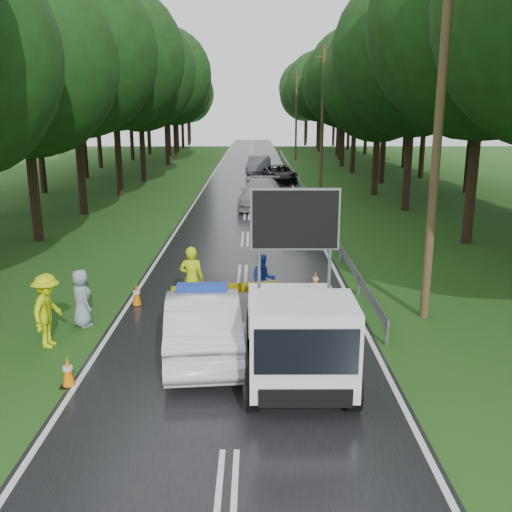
{
  "coord_description": "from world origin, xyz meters",
  "views": [
    {
      "loc": [
        0.43,
        -13.12,
        5.67
      ],
      "look_at": [
        0.47,
        3.88,
        1.3
      ],
      "focal_mm": 40.0,
      "sensor_mm": 36.0,
      "label": 1
    }
  ],
  "objects_px": {
    "queue_car_third": "(280,174)",
    "queue_car_fourth": "(259,165)",
    "civilian": "(263,280)",
    "queue_car_second": "(261,193)",
    "work_truck": "(298,331)",
    "police_sedan": "(203,322)",
    "queue_car_first": "(298,213)",
    "barrier": "(224,294)",
    "officer": "(192,279)"
  },
  "relations": [
    {
      "from": "work_truck",
      "to": "barrier",
      "type": "height_order",
      "value": "work_truck"
    },
    {
      "from": "work_truck",
      "to": "queue_car_second",
      "type": "bearing_deg",
      "value": 91.26
    },
    {
      "from": "police_sedan",
      "to": "officer",
      "type": "bearing_deg",
      "value": -84.83
    },
    {
      "from": "barrier",
      "to": "queue_car_third",
      "type": "distance_m",
      "value": 31.6
    },
    {
      "from": "queue_car_first",
      "to": "queue_car_fourth",
      "type": "relative_size",
      "value": 0.86
    },
    {
      "from": "work_truck",
      "to": "queue_car_third",
      "type": "xyz_separation_m",
      "value": [
        1.1,
        34.6,
        -0.38
      ]
    },
    {
      "from": "barrier",
      "to": "queue_car_fourth",
      "type": "distance_m",
      "value": 37.49
    },
    {
      "from": "queue_car_second",
      "to": "queue_car_third",
      "type": "relative_size",
      "value": 1.16
    },
    {
      "from": "work_truck",
      "to": "civilian",
      "type": "distance_m",
      "value": 4.74
    },
    {
      "from": "police_sedan",
      "to": "barrier",
      "type": "distance_m",
      "value": 1.92
    },
    {
      "from": "queue_car_second",
      "to": "queue_car_third",
      "type": "xyz_separation_m",
      "value": [
        1.65,
        12.12,
        -0.14
      ]
    },
    {
      "from": "queue_car_second",
      "to": "queue_car_fourth",
      "type": "bearing_deg",
      "value": 96.29
    },
    {
      "from": "queue_car_first",
      "to": "queue_car_third",
      "type": "bearing_deg",
      "value": 95.18
    },
    {
      "from": "officer",
      "to": "barrier",
      "type": "bearing_deg",
      "value": 136.47
    },
    {
      "from": "officer",
      "to": "police_sedan",
      "type": "bearing_deg",
      "value": 105.58
    },
    {
      "from": "civilian",
      "to": "queue_car_first",
      "type": "height_order",
      "value": "civilian"
    },
    {
      "from": "queue_car_third",
      "to": "queue_car_second",
      "type": "bearing_deg",
      "value": -105.14
    },
    {
      "from": "officer",
      "to": "queue_car_first",
      "type": "distance_m",
      "value": 12.8
    },
    {
      "from": "queue_car_second",
      "to": "queue_car_third",
      "type": "height_order",
      "value": "queue_car_second"
    },
    {
      "from": "barrier",
      "to": "queue_car_fourth",
      "type": "height_order",
      "value": "queue_car_fourth"
    },
    {
      "from": "queue_car_first",
      "to": "queue_car_third",
      "type": "distance_m",
      "value": 18.2
    },
    {
      "from": "civilian",
      "to": "queue_car_fourth",
      "type": "height_order",
      "value": "queue_car_fourth"
    },
    {
      "from": "civilian",
      "to": "barrier",
      "type": "bearing_deg",
      "value": -135.01
    },
    {
      "from": "officer",
      "to": "queue_car_first",
      "type": "bearing_deg",
      "value": -103.41
    },
    {
      "from": "officer",
      "to": "queue_car_fourth",
      "type": "xyz_separation_m",
      "value": [
        2.18,
        36.38,
        -0.14
      ]
    },
    {
      "from": "police_sedan",
      "to": "queue_car_first",
      "type": "bearing_deg",
      "value": -108.4
    },
    {
      "from": "barrier",
      "to": "civilian",
      "type": "xyz_separation_m",
      "value": [
        1.07,
        1.55,
        -0.09
      ]
    },
    {
      "from": "officer",
      "to": "queue_car_second",
      "type": "xyz_separation_m",
      "value": [
        2.18,
        18.25,
        -0.14
      ]
    },
    {
      "from": "civilian",
      "to": "queue_car_second",
      "type": "bearing_deg",
      "value": 79.16
    },
    {
      "from": "queue_car_first",
      "to": "officer",
      "type": "bearing_deg",
      "value": -103.27
    },
    {
      "from": "officer",
      "to": "queue_car_second",
      "type": "height_order",
      "value": "officer"
    },
    {
      "from": "civilian",
      "to": "queue_car_third",
      "type": "xyz_separation_m",
      "value": [
        1.78,
        29.92,
        -0.1
      ]
    },
    {
      "from": "police_sedan",
      "to": "queue_car_second",
      "type": "xyz_separation_m",
      "value": [
        1.6,
        21.22,
        0.03
      ]
    },
    {
      "from": "work_truck",
      "to": "officer",
      "type": "height_order",
      "value": "work_truck"
    },
    {
      "from": "queue_car_first",
      "to": "civilian",
      "type": "bearing_deg",
      "value": -94.5
    },
    {
      "from": "police_sedan",
      "to": "queue_car_first",
      "type": "distance_m",
      "value": 15.52
    },
    {
      "from": "barrier",
      "to": "queue_car_third",
      "type": "xyz_separation_m",
      "value": [
        2.85,
        31.47,
        -0.19
      ]
    },
    {
      "from": "police_sedan",
      "to": "queue_car_fourth",
      "type": "distance_m",
      "value": 39.38
    },
    {
      "from": "queue_car_second",
      "to": "queue_car_fourth",
      "type": "xyz_separation_m",
      "value": [
        0.0,
        18.12,
        -0.0
      ]
    },
    {
      "from": "barrier",
      "to": "civilian",
      "type": "height_order",
      "value": "civilian"
    },
    {
      "from": "queue_car_third",
      "to": "queue_car_fourth",
      "type": "bearing_deg",
      "value": 98.02
    },
    {
      "from": "work_truck",
      "to": "officer",
      "type": "relative_size",
      "value": 2.57
    },
    {
      "from": "barrier",
      "to": "queue_car_second",
      "type": "relative_size",
      "value": 0.49
    },
    {
      "from": "officer",
      "to": "queue_car_third",
      "type": "height_order",
      "value": "officer"
    },
    {
      "from": "police_sedan",
      "to": "officer",
      "type": "xyz_separation_m",
      "value": [
        -0.58,
        2.97,
        0.17
      ]
    },
    {
      "from": "police_sedan",
      "to": "barrier",
      "type": "relative_size",
      "value": 1.77
    },
    {
      "from": "police_sedan",
      "to": "work_truck",
      "type": "height_order",
      "value": "work_truck"
    },
    {
      "from": "work_truck",
      "to": "queue_car_second",
      "type": "distance_m",
      "value": 22.49
    },
    {
      "from": "police_sedan",
      "to": "officer",
      "type": "height_order",
      "value": "officer"
    },
    {
      "from": "police_sedan",
      "to": "queue_car_first",
      "type": "relative_size",
      "value": 1.15
    }
  ]
}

